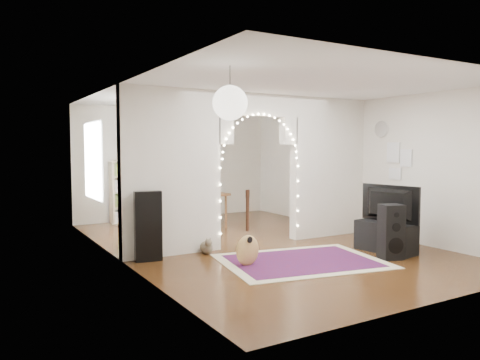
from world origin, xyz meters
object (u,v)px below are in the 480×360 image
media_console (386,237)px  dining_chair_right (176,213)px  acoustic_guitar (248,238)px  floor_speaker (391,232)px  dining_chair_left (148,220)px  bookcase (141,191)px  dining_table (198,197)px

media_console → dining_chair_right: size_ratio=1.66×
acoustic_guitar → media_console: size_ratio=0.96×
floor_speaker → dining_chair_left: size_ratio=1.52×
floor_speaker → media_console: bearing=69.6°
dining_chair_right → acoustic_guitar: bearing=-103.5°
bookcase → dining_table: size_ratio=1.14×
dining_chair_left → dining_chair_right: 1.03m
media_console → bookcase: size_ratio=0.69×
media_console → dining_chair_right: (-1.95, 4.33, 0.02)m
acoustic_guitar → dining_chair_right: 3.99m
floor_speaker → bookcase: (-2.18, 5.53, 0.30)m
bookcase → floor_speaker: bearing=-89.5°
dining_table → dining_chair_left: size_ratio=2.27×
bookcase → dining_chair_left: 1.49m
media_console → dining_chair_left: dining_chair_left is taller
acoustic_guitar → media_console: (2.47, -0.38, -0.17)m
bookcase → acoustic_guitar: bearing=-110.8°
media_console → dining_chair_right: dining_chair_right is taller
bookcase → dining_chair_left: (-0.32, -1.38, -0.47)m
bookcase → dining_chair_left: size_ratio=2.58×
media_console → dining_chair_left: 4.69m
dining_table → floor_speaker: bearing=-77.0°
acoustic_guitar → floor_speaker: size_ratio=1.11×
acoustic_guitar → bookcase: size_ratio=0.66×
dining_chair_right → dining_chair_left: bearing=-152.3°
dining_chair_left → dining_chair_right: bearing=49.3°
acoustic_guitar → dining_chair_left: bearing=78.4°
media_console → bookcase: (-2.49, 5.14, 0.48)m
acoustic_guitar → bookcase: bookcase is taller
acoustic_guitar → bookcase: bearing=72.9°
bookcase → dining_chair_left: bookcase is taller
floor_speaker → dining_chair_right: (-1.64, 4.72, -0.15)m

